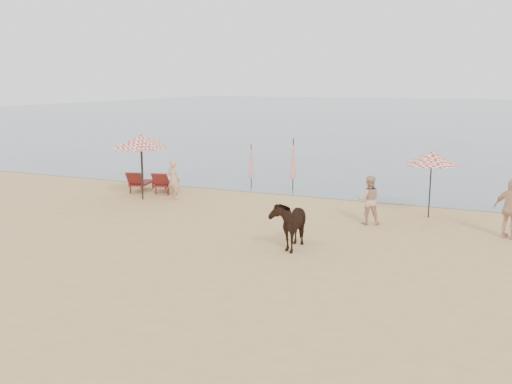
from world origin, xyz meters
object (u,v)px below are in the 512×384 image
Objects in this scene: umbrella_open_right at (432,158)px; beachgoer_left at (174,180)px; cow at (289,223)px; beachgoer_right_a at (369,200)px; beachgoer_right_b at (511,209)px; lounger_cluster_left at (152,182)px; umbrella_closed_right at (293,159)px; umbrella_open_left_b at (142,140)px; umbrella_open_left_a at (141,142)px; umbrella_closed_left at (251,161)px.

umbrella_open_right reaches higher than beachgoer_left.
cow is 1.04× the size of beachgoer_right_a.
beachgoer_right_a is 4.41m from beachgoer_right_b.
umbrella_open_right is (11.66, -0.01, 1.68)m from lounger_cluster_left.
umbrella_open_left_b is at bearing -172.83° from umbrella_closed_right.
umbrella_open_left_a is at bearing 147.66° from cow.
beachgoer_right_a reaches higher than cow.
cow is at bearing -47.13° from lounger_cluster_left.
lounger_cluster_left is 10.04m from beachgoer_right_a.
umbrella_open_left_b is at bearing 119.86° from lounger_cluster_left.
umbrella_closed_left is at bearing 51.82° from umbrella_open_left_a.
umbrella_open_left_b is 1.47× the size of beachgoer_left.
lounger_cluster_left is at bearing -153.81° from umbrella_closed_right.
cow is 6.93m from beachgoer_right_b.
umbrella_closed_left is at bearing -176.80° from umbrella_closed_right.
beachgoer_right_b is (10.72, -4.49, -0.30)m from umbrella_closed_left.
umbrella_open_left_a reaches higher than lounger_cluster_left.
beachgoer_right_b is at bearing 161.37° from beachgoer_right_a.
umbrella_open_left_a reaches higher than umbrella_closed_right.
beachgoer_left is 0.87× the size of beachgoer_right_b.
umbrella_open_left_a reaches higher than beachgoer_left.
lounger_cluster_left is at bearing 17.44° from beachgoer_right_b.
umbrella_closed_left is 7.70m from beachgoer_right_a.
beachgoer_left is at bearing -137.81° from umbrella_closed_right.
umbrella_open_left_a is 1.59× the size of beachgoer_right_a.
umbrella_closed_right is at bearing 154.79° from umbrella_open_right.
umbrella_open_left_a is at bearing -19.62° from beachgoer_right_a.
umbrella_open_right is at bearing -170.78° from beachgoer_left.
beachgoer_left is at bearing 140.34° from cow.
umbrella_open_right is 3.44m from beachgoer_right_b.
umbrella_open_left_b is 5.42m from umbrella_closed_left.
umbrella_open_left_a is 6.61m from umbrella_closed_right.
cow is 1.07× the size of beachgoer_left.
umbrella_closed_left is 3.98m from beachgoer_left.
umbrella_open_left_a is 3.92m from umbrella_open_left_b.
beachgoer_right_b reaches higher than lounger_cluster_left.
umbrella_closed_right is at bearing -63.44° from beachgoer_right_a.
beachgoer_left is (1.61, -0.83, 0.36)m from lounger_cluster_left.
lounger_cluster_left is 1.26× the size of cow.
umbrella_open_right is 1.42× the size of beachgoer_right_a.
umbrella_closed_right is at bearing 38.64° from umbrella_open_left_a.
cow is at bearing 56.32° from beachgoer_right_b.
umbrella_open_right reaches higher than lounger_cluster_left.
umbrella_closed_right is 8.71m from cow.
umbrella_open_right is 1.02× the size of umbrella_closed_right.
beachgoer_right_a is (9.88, -1.78, 0.38)m from lounger_cluster_left.
umbrella_open_left_a is 9.54m from beachgoer_right_a.
beachgoer_right_b is at bearing -22.72° from umbrella_closed_left.
beachgoer_left is 8.32m from beachgoer_right_a.
umbrella_open_right is 1.36× the size of cow.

